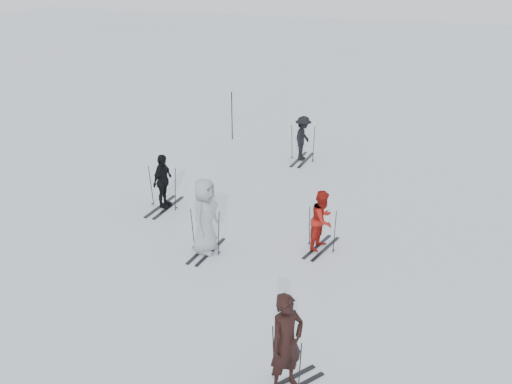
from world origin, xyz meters
TOP-DOWN VIEW (x-y plane):
  - ground at (0.00, 0.00)m, footprint 120.00×120.00m
  - skier_near_dark at (3.05, -4.77)m, footprint 0.72×0.80m
  - skier_red at (2.08, 0.41)m, footprint 0.70×0.84m
  - skier_grey at (-0.55, -0.92)m, footprint 0.64×0.96m
  - skier_uphill_left at (-3.01, 1.05)m, footprint 0.43×0.97m
  - skier_uphill_far at (-0.63, 6.78)m, footprint 0.63×1.07m
  - skis_near_dark at (3.05, -4.77)m, footprint 1.78×1.52m
  - skis_red at (2.08, 0.41)m, footprint 1.68×1.07m
  - skis_grey at (-0.55, -0.92)m, footprint 1.65×0.90m
  - skis_uphill_left at (-3.01, 1.05)m, footprint 1.86×1.04m
  - skis_uphill_far at (-0.63, 6.78)m, footprint 1.89×1.03m
  - piste_marker at (-4.15, 8.15)m, footprint 0.05×0.05m

SIDE VIEW (x-z plane):
  - ground at x=0.00m, z-range 0.00..0.00m
  - skis_red at x=2.08m, z-range 0.00..1.15m
  - skis_near_dark at x=3.05m, z-range 0.00..1.15m
  - skis_grey at x=-0.55m, z-range 0.00..1.19m
  - skis_uphill_left at x=-3.01m, z-range 0.00..1.33m
  - skis_uphill_far at x=-0.63m, z-range 0.00..1.36m
  - skier_red at x=2.08m, z-range 0.00..1.56m
  - skier_uphill_left at x=-3.01m, z-range 0.00..1.63m
  - skier_uphill_far at x=-0.63m, z-range 0.00..1.63m
  - skier_near_dark at x=3.05m, z-range 0.00..1.83m
  - skier_grey at x=-0.55m, z-range 0.00..1.94m
  - piste_marker at x=-4.15m, z-range 0.00..1.96m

